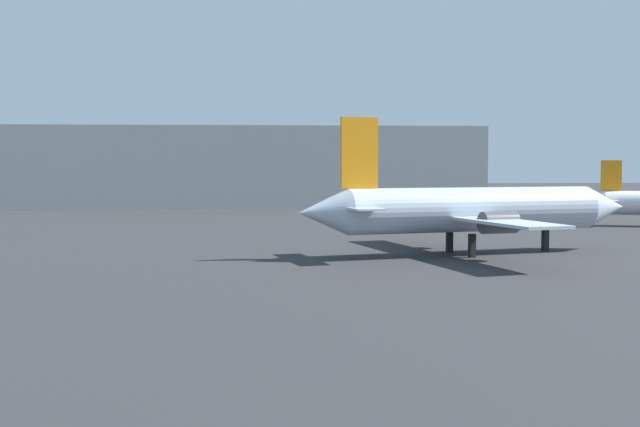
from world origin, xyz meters
TOP-DOWN VIEW (x-y plane):
  - airplane_distant at (17.83, 49.56)m, footprint 28.28×23.67m
  - terminal_building at (-2.94, 126.40)m, footprint 82.60×21.61m

SIDE VIEW (x-z plane):
  - airplane_distant at x=17.83m, z-range -1.73..8.72m
  - terminal_building at x=-2.94m, z-range 0.00..13.53m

